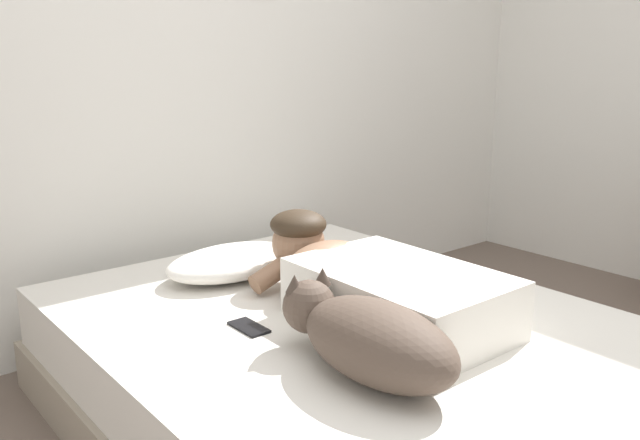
# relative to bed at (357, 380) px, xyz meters

# --- Properties ---
(back_wall) EXTENTS (4.37, 0.12, 2.50)m
(back_wall) POSITION_rel_bed_xyz_m (0.02, 1.20, 1.06)
(back_wall) COLOR silver
(back_wall) RESTS_ON ground
(bed) EXTENTS (1.50, 2.05, 0.38)m
(bed) POSITION_rel_bed_xyz_m (0.00, 0.00, 0.00)
(bed) COLOR gray
(bed) RESTS_ON ground
(pillow) EXTENTS (0.52, 0.32, 0.11)m
(pillow) POSITION_rel_bed_xyz_m (-0.06, 0.62, 0.25)
(pillow) COLOR white
(pillow) RESTS_ON bed
(person_lying) EXTENTS (0.43, 0.92, 0.27)m
(person_lying) POSITION_rel_bed_xyz_m (0.08, 0.04, 0.30)
(person_lying) COLOR silver
(person_lying) RESTS_ON bed
(dog) EXTENTS (0.26, 0.57, 0.21)m
(dog) POSITION_rel_bed_xyz_m (-0.21, -0.27, 0.30)
(dog) COLOR #4C3D33
(dog) RESTS_ON bed
(coffee_cup) EXTENTS (0.12, 0.09, 0.07)m
(coffee_cup) POSITION_rel_bed_xyz_m (0.28, 0.37, 0.23)
(coffee_cup) COLOR teal
(coffee_cup) RESTS_ON bed
(cell_phone) EXTENTS (0.07, 0.14, 0.01)m
(cell_phone) POSITION_rel_bed_xyz_m (-0.29, 0.17, 0.20)
(cell_phone) COLOR black
(cell_phone) RESTS_ON bed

